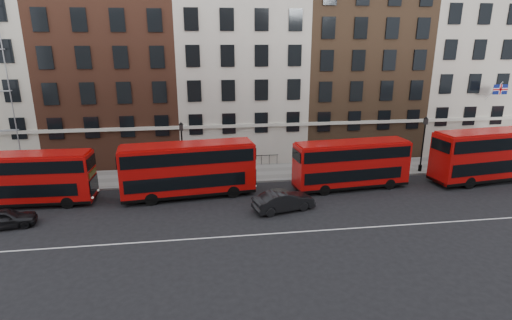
{
  "coord_description": "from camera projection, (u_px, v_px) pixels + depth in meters",
  "views": [
    {
      "loc": [
        -4.4,
        -25.35,
        12.17
      ],
      "look_at": [
        -0.06,
        5.0,
        3.0
      ],
      "focal_mm": 28.0,
      "sensor_mm": 36.0,
      "label": 1
    }
  ],
  "objects": [
    {
      "name": "lamp_post_left",
      "position": [
        182.0,
        149.0,
        35.06
      ],
      "size": [
        0.44,
        0.44,
        5.33
      ],
      "color": "black",
      "rests_on": "pavement"
    },
    {
      "name": "traffic_light",
      "position": [
        481.0,
        147.0,
        38.11
      ],
      "size": [
        0.25,
        0.45,
        3.27
      ],
      "color": "black",
      "rests_on": "pavement"
    },
    {
      "name": "bus_b",
      "position": [
        188.0,
        169.0,
        31.85
      ],
      "size": [
        10.77,
        3.65,
        4.44
      ],
      "rotation": [
        0.0,
        0.0,
        0.11
      ],
      "color": "#B90B09",
      "rests_on": "ground"
    },
    {
      "name": "ground",
      "position": [
        267.0,
        221.0,
        28.13
      ],
      "size": [
        120.0,
        120.0,
        0.0
      ],
      "primitive_type": "plane",
      "color": "black",
      "rests_on": "ground"
    },
    {
      "name": "building_terrace",
      "position": [
        236.0,
        60.0,
        42.11
      ],
      "size": [
        64.0,
        11.95,
        22.0
      ],
      "color": "beige",
      "rests_on": "ground"
    },
    {
      "name": "road_centre_line",
      "position": [
        272.0,
        234.0,
        26.23
      ],
      "size": [
        70.0,
        0.12,
        0.01
      ],
      "primitive_type": "cube",
      "color": "white",
      "rests_on": "ground"
    },
    {
      "name": "bus_a",
      "position": [
        25.0,
        178.0,
        30.24
      ],
      "size": [
        9.9,
        2.71,
        4.13
      ],
      "rotation": [
        0.0,
        0.0,
        -0.03
      ],
      "color": "#B90B09",
      "rests_on": "ground"
    },
    {
      "name": "car_rear",
      "position": [
        4.0,
        218.0,
        26.93
      ],
      "size": [
        4.2,
        2.36,
        1.35
      ],
      "primitive_type": "imported",
      "rotation": [
        0.0,
        0.0,
        1.78
      ],
      "color": "black",
      "rests_on": "ground"
    },
    {
      "name": "lamp_post_right",
      "position": [
        423.0,
        141.0,
        37.59
      ],
      "size": [
        0.44,
        0.44,
        5.33
      ],
      "color": "black",
      "rests_on": "pavement"
    },
    {
      "name": "car_front",
      "position": [
        284.0,
        201.0,
        29.66
      ],
      "size": [
        4.88,
        2.73,
        1.52
      ],
      "primitive_type": "imported",
      "rotation": [
        0.0,
        0.0,
        1.83
      ],
      "color": "black",
      "rests_on": "ground"
    },
    {
      "name": "iron_railings",
      "position": [
        246.0,
        161.0,
        39.99
      ],
      "size": [
        6.6,
        0.06,
        1.0
      ],
      "primitive_type": null,
      "color": "black",
      "rests_on": "pavement"
    },
    {
      "name": "kerb",
      "position": [
        252.0,
        182.0,
        35.7
      ],
      "size": [
        80.0,
        0.3,
        0.16
      ],
      "primitive_type": "cube",
      "color": "gray",
      "rests_on": "ground"
    },
    {
      "name": "pavement",
      "position": [
        248.0,
        173.0,
        38.07
      ],
      "size": [
        80.0,
        5.0,
        0.15
      ],
      "primitive_type": "cube",
      "color": "gray",
      "rests_on": "ground"
    },
    {
      "name": "bus_c",
      "position": [
        351.0,
        163.0,
        33.74
      ],
      "size": [
        10.02,
        3.27,
        4.14
      ],
      "rotation": [
        0.0,
        0.0,
        0.09
      ],
      "color": "#B90B09",
      "rests_on": "ground"
    },
    {
      "name": "bus_d",
      "position": [
        492.0,
        154.0,
        35.43
      ],
      "size": [
        11.42,
        4.05,
        4.7
      ],
      "rotation": [
        0.0,
        0.0,
        0.12
      ],
      "color": "#B90B09",
      "rests_on": "ground"
    }
  ]
}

